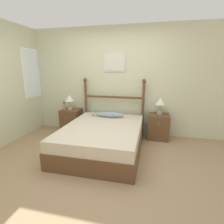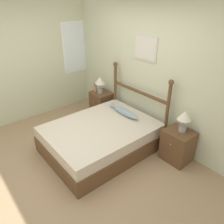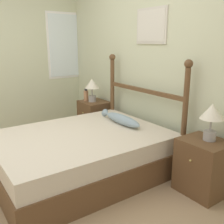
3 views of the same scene
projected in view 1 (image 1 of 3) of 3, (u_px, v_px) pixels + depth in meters
The scene contains 10 objects.
ground_plane at pixel (95, 166), 2.94m from camera, with size 16.00×16.00×0.00m, color #9E7F5B.
wall_back at pixel (116, 82), 4.26m from camera, with size 6.40×0.08×2.55m.
bed at pixel (103, 138), 3.48m from camera, with size 1.49×1.96×0.50m.
headboard at pixel (113, 103), 4.24m from camera, with size 1.52×0.10×1.36m.
nightstand_left at pixel (71, 120), 4.50m from camera, with size 0.47×0.43×0.58m.
nightstand_right at pixel (158, 127), 4.02m from camera, with size 0.47×0.43×0.58m.
table_lamp_left at pixel (69, 99), 4.34m from camera, with size 0.23×0.23×0.38m.
table_lamp_right at pixel (160, 103), 3.92m from camera, with size 0.23×0.23×0.38m.
bottle at pixel (64, 106), 4.36m from camera, with size 0.08×0.08×0.21m.
fish_pillow at pixel (109, 115), 3.99m from camera, with size 0.74×0.15×0.12m.
Camera 1 is at (0.89, -2.49, 1.60)m, focal length 28.00 mm.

